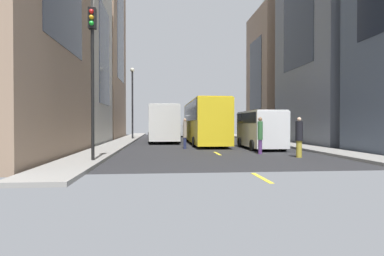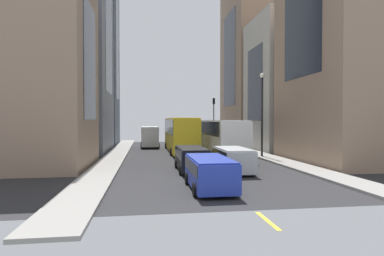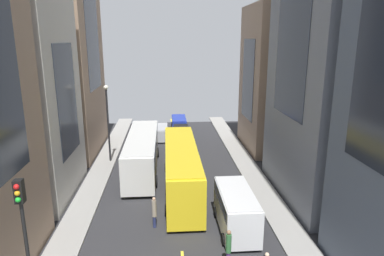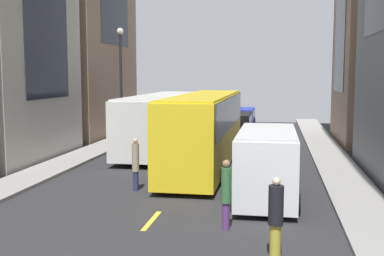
{
  "view_description": "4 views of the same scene",
  "coord_description": "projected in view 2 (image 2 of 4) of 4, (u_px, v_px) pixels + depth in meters",
  "views": [
    {
      "loc": [
        -3.17,
        -31.21,
        1.76
      ],
      "look_at": [
        0.26,
        6.37,
        1.2
      ],
      "focal_mm": 30.6,
      "sensor_mm": 36.0,
      "label": 1
    },
    {
      "loc": [
        3.98,
        31.15,
        3.32
      ],
      "look_at": [
        -0.36,
        0.82,
        2.63
      ],
      "focal_mm": 30.22,
      "sensor_mm": 36.0,
      "label": 2
    },
    {
      "loc": [
        -0.75,
        -28.73,
        11.69
      ],
      "look_at": [
        1.92,
        5.78,
        2.72
      ],
      "focal_mm": 32.14,
      "sensor_mm": 36.0,
      "label": 3
    },
    {
      "loc": [
        3.77,
        -26.78,
        4.57
      ],
      "look_at": [
        -1.32,
        2.3,
        1.26
      ],
      "focal_mm": 44.88,
      "sensor_mm": 36.0,
      "label": 4
    }
  ],
  "objects": [
    {
      "name": "building_west_0",
      "position": [
        253.0,
        60.0,
        46.99
      ],
      "size": [
        7.02,
        11.62,
        24.34
      ],
      "color": "#937760",
      "rests_on": "ground"
    },
    {
      "name": "lane_stripe_1",
      "position": [
        175.0,
        145.0,
        43.94
      ],
      "size": [
        0.16,
        2.0,
        0.01
      ],
      "primitive_type": "cube",
      "color": "yellow",
      "rests_on": "ground"
    },
    {
      "name": "pedestrian_waiting_curb",
      "position": [
        147.0,
        136.0,
        45.79
      ],
      "size": [
        0.38,
        0.38,
        2.06
      ],
      "rotation": [
        0.0,
        0.0,
        2.81
      ],
      "color": "gold",
      "rests_on": "ground"
    },
    {
      "name": "lane_stripe_0",
      "position": [
        171.0,
        141.0,
        52.25
      ],
      "size": [
        0.16,
        2.0,
        0.01
      ],
      "primitive_type": "cube",
      "color": "yellow",
      "rests_on": "ground"
    },
    {
      "name": "pedestrian_crossing_near",
      "position": [
        158.0,
        137.0,
        44.03
      ],
      "size": [
        0.29,
        0.29,
        2.1
      ],
      "rotation": [
        0.0,
        0.0,
        3.28
      ],
      "color": "#593372",
      "rests_on": "ground"
    },
    {
      "name": "building_west_1",
      "position": [
        293.0,
        85.0,
        36.33
      ],
      "size": [
        9.07,
        8.56,
        14.76
      ],
      "color": "#B7B2A8",
      "rests_on": "ground"
    },
    {
      "name": "traffic_light_near_corner",
      "position": [
        214.0,
        112.0,
        48.76
      ],
      "size": [
        0.32,
        0.44,
        6.59
      ],
      "color": "black",
      "rests_on": "ground"
    },
    {
      "name": "sidewalk_west",
      "position": [
        254.0,
        153.0,
        32.43
      ],
      "size": [
        1.98,
        44.0,
        0.15
      ],
      "primitive_type": "cube",
      "color": "gray",
      "rests_on": "ground"
    },
    {
      "name": "lane_stripe_5",
      "position": [
        267.0,
        221.0,
        10.69
      ],
      "size": [
        0.16,
        2.0,
        0.01
      ],
      "primitive_type": "cube",
      "color": "yellow",
      "rests_on": "ground"
    },
    {
      "name": "pedestrian_walking_far",
      "position": [
        191.0,
        138.0,
        40.45
      ],
      "size": [
        0.28,
        0.28,
        2.09
      ],
      "rotation": [
        0.0,
        0.0,
        3.59
      ],
      "color": "navy",
      "rests_on": "ground"
    },
    {
      "name": "sidewalk_east",
      "position": [
        116.0,
        155.0,
        30.51
      ],
      "size": [
        1.98,
        44.0,
        0.15
      ],
      "primitive_type": "cube",
      "color": "gray",
      "rests_on": "ground"
    },
    {
      "name": "city_bus_white",
      "position": [
        219.0,
        134.0,
        30.81
      ],
      "size": [
        2.81,
        11.99,
        3.35
      ],
      "color": "silver",
      "rests_on": "ground"
    },
    {
      "name": "delivery_van_white",
      "position": [
        150.0,
        135.0,
        40.36
      ],
      "size": [
        2.25,
        5.27,
        2.58
      ],
      "color": "white",
      "rests_on": "ground"
    },
    {
      "name": "streetlamp_near",
      "position": [
        262.0,
        106.0,
        28.73
      ],
      "size": [
        0.44,
        0.44,
        7.42
      ],
      "color": "black",
      "rests_on": "ground"
    },
    {
      "name": "lane_stripe_3",
      "position": [
        193.0,
        160.0,
        27.31
      ],
      "size": [
        0.16,
        2.0,
        0.01
      ],
      "primitive_type": "cube",
      "color": "yellow",
      "rests_on": "ground"
    },
    {
      "name": "lane_stripe_2",
      "position": [
        182.0,
        151.0,
        35.63
      ],
      "size": [
        0.16,
        2.0,
        0.01
      ],
      "primitive_type": "cube",
      "color": "yellow",
      "rests_on": "ground"
    },
    {
      "name": "car_silver_1",
      "position": [
        233.0,
        158.0,
        20.57
      ],
      "size": [
        2.0,
        4.0,
        1.57
      ],
      "color": "#B7BABF",
      "rests_on": "ground"
    },
    {
      "name": "streetcar_yellow",
      "position": [
        180.0,
        132.0,
        34.69
      ],
      "size": [
        2.7,
        13.03,
        3.59
      ],
      "color": "yellow",
      "rests_on": "ground"
    },
    {
      "name": "building_east_1",
      "position": [
        77.0,
        20.0,
        34.55
      ],
      "size": [
        6.61,
        10.73,
        28.2
      ],
      "color": "slate",
      "rests_on": "ground"
    },
    {
      "name": "car_black_0",
      "position": [
        191.0,
        157.0,
        21.29
      ],
      "size": [
        1.93,
        4.69,
        1.56
      ],
      "color": "black",
      "rests_on": "ground"
    },
    {
      "name": "ground_plane",
      "position": [
        187.0,
        155.0,
        31.47
      ],
      "size": [
        39.53,
        39.53,
        0.0
      ],
      "primitive_type": "plane",
      "color": "#28282B"
    },
    {
      "name": "lane_stripe_4",
      "position": [
        214.0,
        177.0,
        19.0
      ],
      "size": [
        0.16,
        2.0,
        0.01
      ],
      "primitive_type": "cube",
      "color": "yellow",
      "rests_on": "ground"
    },
    {
      "name": "building_east_2",
      "position": [
        29.0,
        60.0,
        22.57
      ],
      "size": [
        8.26,
        8.67,
        15.13
      ],
      "color": "#937760",
      "rests_on": "ground"
    },
    {
      "name": "car_blue_2",
      "position": [
        210.0,
        171.0,
        15.55
      ],
      "size": [
        2.02,
        4.52,
        1.55
      ],
      "color": "#2338AD",
      "rests_on": "ground"
    },
    {
      "name": "building_east_0",
      "position": [
        82.0,
        43.0,
        44.84
      ],
      "size": [
        9.77,
        8.16,
        28.29
      ],
      "color": "#4C5666",
      "rests_on": "ground"
    }
  ]
}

